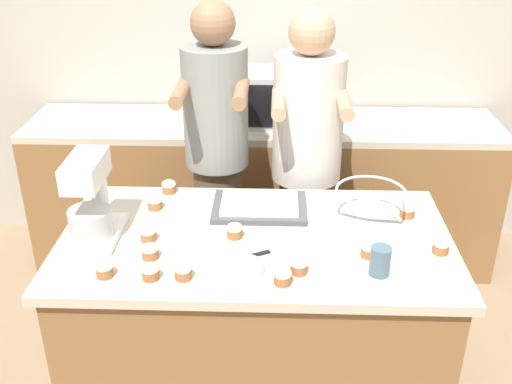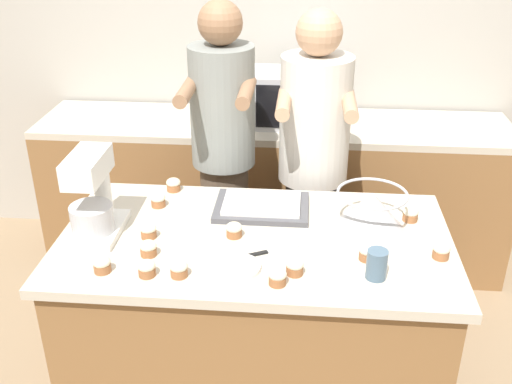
% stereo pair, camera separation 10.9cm
% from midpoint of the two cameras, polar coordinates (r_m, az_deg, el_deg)
% --- Properties ---
extents(back_wall, '(10.00, 0.06, 2.70)m').
position_cam_midpoint_polar(back_wall, '(3.79, 2.97, 14.57)').
color(back_wall, '#B2ADA3').
rests_on(back_wall, ground_plane).
extents(island_counter, '(1.58, 0.87, 0.90)m').
position_cam_midpoint_polar(island_counter, '(2.68, 1.11, -12.51)').
color(island_counter, olive).
rests_on(island_counter, ground_plane).
extents(back_counter, '(2.80, 0.60, 0.92)m').
position_cam_midpoint_polar(back_counter, '(3.75, 2.45, 0.04)').
color(back_counter, olive).
rests_on(back_counter, ground_plane).
extents(person_left, '(0.33, 0.50, 1.72)m').
position_cam_midpoint_polar(person_left, '(3.03, -2.06, 2.71)').
color(person_left, brown).
rests_on(person_left, ground_plane).
extents(person_right, '(0.36, 0.51, 1.68)m').
position_cam_midpoint_polar(person_right, '(3.03, 6.44, 1.92)').
color(person_right, '#232328').
rests_on(person_right, ground_plane).
extents(stand_mixer, '(0.20, 0.30, 0.35)m').
position_cam_midpoint_polar(stand_mixer, '(2.45, -14.08, -0.65)').
color(stand_mixer, white).
rests_on(stand_mixer, island_counter).
extents(mixing_bowl, '(0.29, 0.29, 0.16)m').
position_cam_midpoint_polar(mixing_bowl, '(2.50, 12.12, -1.61)').
color(mixing_bowl, '#BCBCC1').
rests_on(mixing_bowl, island_counter).
extents(baking_tray, '(0.41, 0.29, 0.04)m').
position_cam_midpoint_polar(baking_tray, '(2.61, 1.75, -1.36)').
color(baking_tray, '#4C4C51').
rests_on(baking_tray, island_counter).
extents(microwave_oven, '(0.51, 0.34, 0.31)m').
position_cam_midpoint_polar(microwave_oven, '(3.52, 4.76, 8.91)').
color(microwave_oven, '#B7B7BC').
rests_on(microwave_oven, back_counter).
extents(drinking_glass, '(0.08, 0.08, 0.11)m').
position_cam_midpoint_polar(drinking_glass, '(2.20, 12.83, -6.76)').
color(drinking_glass, slate).
rests_on(drinking_glass, island_counter).
extents(small_plate, '(0.17, 0.17, 0.02)m').
position_cam_midpoint_polar(small_plate, '(2.22, -0.30, -7.20)').
color(small_plate, white).
rests_on(small_plate, island_counter).
extents(knife, '(0.20, 0.11, 0.01)m').
position_cam_midpoint_polar(knife, '(2.33, 2.80, -5.66)').
color(knife, '#BCBCC1').
rests_on(knife, island_counter).
extents(cupcake_0, '(0.07, 0.07, 0.06)m').
position_cam_midpoint_polar(cupcake_0, '(2.79, -6.77, 0.70)').
color(cupcake_0, '#9E6038').
rests_on(cupcake_0, island_counter).
extents(cupcake_1, '(0.07, 0.07, 0.06)m').
position_cam_midpoint_polar(cupcake_1, '(2.20, -8.97, -7.20)').
color(cupcake_1, '#9E6038').
rests_on(cupcake_1, island_counter).
extents(cupcake_2, '(0.07, 0.07, 0.06)m').
position_cam_midpoint_polar(cupcake_2, '(2.13, 3.53, -8.09)').
color(cupcake_2, '#9E6038').
rests_on(cupcake_2, island_counter).
extents(cupcake_3, '(0.07, 0.07, 0.06)m').
position_cam_midpoint_polar(cupcake_3, '(2.25, -13.12, -6.75)').
color(cupcake_3, '#9E6038').
rests_on(cupcake_3, island_counter).
extents(cupcake_4, '(0.07, 0.07, 0.06)m').
position_cam_midpoint_polar(cupcake_4, '(2.43, -8.95, -3.66)').
color(cupcake_4, '#9E6038').
rests_on(cupcake_4, island_counter).
extents(cupcake_5, '(0.07, 0.07, 0.06)m').
position_cam_midpoint_polar(cupcake_5, '(2.18, -5.93, -7.29)').
color(cupcake_5, '#9E6038').
rests_on(cupcake_5, island_counter).
extents(cupcake_6, '(0.07, 0.07, 0.06)m').
position_cam_midpoint_polar(cupcake_6, '(2.41, -0.81, -3.63)').
color(cupcake_6, '#9E6038').
rests_on(cupcake_6, island_counter).
extents(cupcake_7, '(0.07, 0.07, 0.06)m').
position_cam_midpoint_polar(cupcake_7, '(2.39, 18.49, -5.35)').
color(cupcake_7, '#9E6038').
rests_on(cupcake_7, island_counter).
extents(cupcake_8, '(0.07, 0.07, 0.06)m').
position_cam_midpoint_polar(cupcake_8, '(2.62, 15.66, -2.04)').
color(cupcake_8, '#9E6038').
rests_on(cupcake_8, island_counter).
extents(cupcake_9, '(0.07, 0.07, 0.06)m').
position_cam_midpoint_polar(cupcake_9, '(2.32, -8.90, -5.32)').
color(cupcake_9, '#9E6038').
rests_on(cupcake_9, island_counter).
extents(cupcake_10, '(0.07, 0.07, 0.06)m').
position_cam_midpoint_polar(cupcake_10, '(2.66, -8.16, -0.76)').
color(cupcake_10, '#9E6038').
rests_on(cupcake_10, island_counter).
extents(cupcake_11, '(0.07, 0.07, 0.06)m').
position_cam_midpoint_polar(cupcake_11, '(2.19, 5.14, -7.11)').
color(cupcake_11, '#9E6038').
rests_on(cupcake_11, island_counter).
extents(cupcake_12, '(0.07, 0.07, 0.06)m').
position_cam_midpoint_polar(cupcake_12, '(2.31, 11.91, -5.67)').
color(cupcake_12, '#9E6038').
rests_on(cupcake_12, island_counter).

